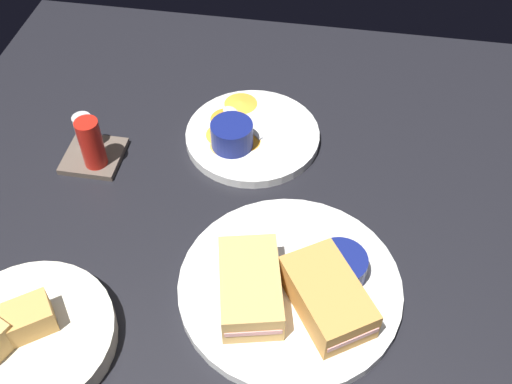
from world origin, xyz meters
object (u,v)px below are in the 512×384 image
object	(u,v)px
plate_chips_companion	(253,136)
spoon_by_gravy_ramekin	(235,116)
plate_sandwich_main	(290,287)
spoon_by_dark_ramekin	(297,275)
sandwich_half_near	(250,287)
ramekin_dark_sauce	(340,266)
sandwich_half_far	(327,297)
ramekin_light_gravy	(232,134)
bread_basket_rear	(26,337)
condiment_caddy	(91,145)

from	to	relation	value
plate_chips_companion	spoon_by_gravy_ramekin	world-z (taller)	spoon_by_gravy_ramekin
plate_sandwich_main	spoon_by_dark_ramekin	bearing A→B (deg)	-28.07
sandwich_half_near	ramekin_dark_sauce	bearing A→B (deg)	-63.56
sandwich_half_far	spoon_by_dark_ramekin	world-z (taller)	sandwich_half_far
ramekin_light_gravy	spoon_by_gravy_ramekin	size ratio (longest dim) A/B	0.82
bread_basket_rear	sandwich_half_far	bearing A→B (deg)	-73.55
spoon_by_dark_ramekin	bread_basket_rear	size ratio (longest dim) A/B	0.47
ramekin_dark_sauce	bread_basket_rear	world-z (taller)	bread_basket_rear
sandwich_half_far	bread_basket_rear	xyz separation A→B (cm)	(-10.63, 36.00, -2.02)
plate_sandwich_main	ramekin_dark_sauce	distance (cm)	7.23
sandwich_half_far	bread_basket_rear	bearing A→B (deg)	106.45
sandwich_half_far	plate_chips_companion	bearing A→B (deg)	25.71
plate_sandwich_main	sandwich_half_near	bearing A→B (deg)	121.32
spoon_by_dark_ramekin	spoon_by_gravy_ramekin	bearing A→B (deg)	25.14
plate_sandwich_main	spoon_by_dark_ramekin	xyz separation A→B (cm)	(1.31, -0.70, 1.16)
sandwich_half_near	ramekin_light_gravy	world-z (taller)	sandwich_half_near
condiment_caddy	bread_basket_rear	bearing A→B (deg)	-174.56
sandwich_half_far	plate_chips_companion	distance (cm)	34.33
ramekin_dark_sauce	bread_basket_rear	size ratio (longest dim) A/B	0.34
plate_chips_companion	bread_basket_rear	distance (cm)	46.53
bread_basket_rear	condiment_caddy	size ratio (longest dim) A/B	2.24
plate_sandwich_main	plate_chips_companion	xyz separation A→B (cm)	(28.08, 9.86, 0.00)
plate_sandwich_main	bread_basket_rear	distance (cm)	33.80
sandwich_half_far	plate_chips_companion	size ratio (longest dim) A/B	0.68
plate_sandwich_main	plate_chips_companion	bearing A→B (deg)	19.36
sandwich_half_far	spoon_by_gravy_ramekin	xyz separation A→B (cm)	(34.00, 18.33, -2.04)
sandwich_half_far	ramekin_dark_sauce	xyz separation A→B (cm)	(5.26, -1.24, -0.48)
sandwich_half_near	spoon_by_gravy_ramekin	xyz separation A→B (cm)	(34.23, 8.53, -2.04)
sandwich_half_near	spoon_by_dark_ramekin	bearing A→B (deg)	-52.46
spoon_by_gravy_ramekin	sandwich_half_far	bearing A→B (deg)	-151.67
plate_sandwich_main	spoon_by_gravy_ramekin	bearing A→B (deg)	23.14
plate_sandwich_main	ramekin_light_gravy	distance (cm)	27.97
plate_chips_companion	spoon_by_gravy_ramekin	size ratio (longest dim) A/B	2.67
bread_basket_rear	sandwich_half_near	bearing A→B (deg)	-68.34
ramekin_light_gravy	ramekin_dark_sauce	bearing A→B (deg)	-139.73
plate_chips_companion	condiment_caddy	distance (cm)	25.98
spoon_by_dark_ramekin	condiment_caddy	distance (cm)	39.16
plate_chips_companion	condiment_caddy	bearing A→B (deg)	110.18
spoon_by_gravy_ramekin	ramekin_light_gravy	bearing A→B (deg)	-173.47
sandwich_half_near	ramekin_light_gravy	size ratio (longest dim) A/B	2.15
condiment_caddy	sandwich_half_far	bearing A→B (deg)	-119.23
sandwich_half_near	spoon_by_gravy_ramekin	world-z (taller)	sandwich_half_near
sandwich_half_near	condiment_caddy	bearing A→B (deg)	52.97
spoon_by_gravy_ramekin	condiment_caddy	bearing A→B (deg)	120.30
condiment_caddy	spoon_by_dark_ramekin	bearing A→B (deg)	-117.13
ramekin_light_gravy	condiment_caddy	bearing A→B (deg)	104.62
plate_sandwich_main	plate_chips_companion	size ratio (longest dim) A/B	1.35
spoon_by_dark_ramekin	condiment_caddy	xyz separation A→B (cm)	(17.85, 34.83, 1.44)
sandwich_half_near	condiment_caddy	xyz separation A→B (cm)	(22.10, 29.29, -0.59)
sandwich_half_near	ramekin_dark_sauce	size ratio (longest dim) A/B	2.03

